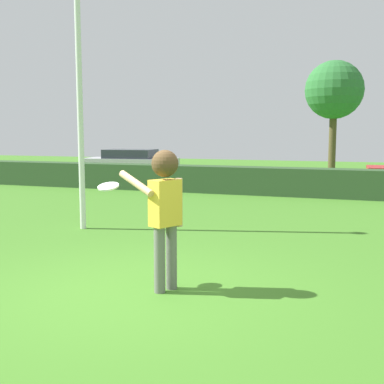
{
  "coord_description": "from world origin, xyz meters",
  "views": [
    {
      "loc": [
        2.69,
        -5.35,
        2.0
      ],
      "look_at": [
        0.37,
        1.18,
        1.15
      ],
      "focal_mm": 45.42,
      "sensor_mm": 36.0,
      "label": 1
    }
  ],
  "objects": [
    {
      "name": "ground_plane",
      "position": [
        0.0,
        0.0,
        0.0
      ],
      "size": [
        60.0,
        60.0,
        0.0
      ],
      "primitive_type": "plane",
      "color": "#3F7924"
    },
    {
      "name": "person",
      "position": [
        0.37,
        0.19,
        1.14
      ],
      "size": [
        0.83,
        0.52,
        1.79
      ],
      "color": "slate",
      "rests_on": "ground"
    },
    {
      "name": "frisbee",
      "position": [
        -0.44,
        0.21,
        1.3
      ],
      "size": [
        0.28,
        0.28,
        0.1
      ],
      "color": "white"
    },
    {
      "name": "lamppost",
      "position": [
        -2.81,
        3.33,
        3.13
      ],
      "size": [
        0.24,
        0.24,
        5.64
      ],
      "color": "silver",
      "rests_on": "ground"
    },
    {
      "name": "hedge_row",
      "position": [
        0.0,
        10.23,
        0.44
      ],
      "size": [
        22.49,
        0.9,
        0.89
      ],
      "primitive_type": "cube",
      "color": "#2C4826",
      "rests_on": "ground"
    },
    {
      "name": "parked_car_silver",
      "position": [
        -7.36,
        14.57,
        0.69
      ],
      "size": [
        4.35,
        2.15,
        1.25
      ],
      "color": "#B7B7BC",
      "rests_on": "ground"
    },
    {
      "name": "maple_tree",
      "position": [
        1.17,
        19.7,
        4.04
      ],
      "size": [
        2.84,
        2.84,
        5.5
      ],
      "color": "#4F4425",
      "rests_on": "ground"
    }
  ]
}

